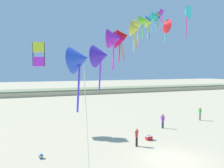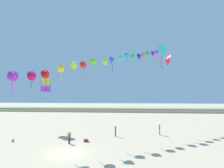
% 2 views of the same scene
% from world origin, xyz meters
% --- Properties ---
extents(ground_plane, '(240.00, 240.00, 0.00)m').
position_xyz_m(ground_plane, '(0.00, 0.00, 0.00)').
color(ground_plane, beige).
extents(dune_ridge, '(120.00, 8.75, 1.36)m').
position_xyz_m(dune_ridge, '(0.00, 48.73, 0.68)').
color(dune_ridge, '#BFAE8B').
rests_on(dune_ridge, ground).
extents(person_near_left, '(0.32, 0.53, 1.59)m').
position_xyz_m(person_near_left, '(4.55, 7.91, 0.92)').
color(person_near_left, '#282D4C').
rests_on(person_near_left, ground).
extents(person_near_right, '(0.50, 0.34, 1.55)m').
position_xyz_m(person_near_right, '(-1.03, 3.52, 0.89)').
color(person_near_right, black).
rests_on(person_near_right, ground).
extents(person_mid_center, '(0.22, 0.57, 1.65)m').
position_xyz_m(person_mid_center, '(11.30, 9.57, 0.95)').
color(person_mid_center, '#726656').
rests_on(person_mid_center, ground).
extents(kite_banner_string, '(24.82, 30.61, 17.87)m').
position_xyz_m(kite_banner_string, '(3.98, 10.05, 12.10)').
color(kite_banner_string, blue).
extents(large_kite_low_lead, '(2.02, 1.36, 4.67)m').
position_xyz_m(large_kite_low_lead, '(12.59, 14.09, 14.67)').
color(large_kite_low_lead, '#35D7D7').
extents(large_kite_mid_trail, '(1.45, 2.77, 4.46)m').
position_xyz_m(large_kite_mid_trail, '(15.67, 23.83, 14.64)').
color(large_kite_mid_trail, red).
extents(large_kite_high_solo, '(1.29, 1.29, 2.39)m').
position_xyz_m(large_kite_high_solo, '(-8.14, 11.19, 8.00)').
color(large_kite_high_solo, '#BE2CE6').
extents(beach_cooler, '(0.58, 0.41, 0.46)m').
position_xyz_m(beach_cooler, '(0.87, 4.69, 0.21)').
color(beach_cooler, red).
rests_on(beach_cooler, ground).
extents(beach_ball, '(0.36, 0.36, 0.36)m').
position_xyz_m(beach_ball, '(-8.78, 3.69, 0.18)').
color(beach_ball, blue).
rests_on(beach_ball, ground).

